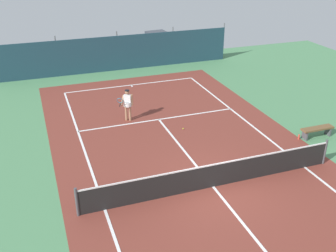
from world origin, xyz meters
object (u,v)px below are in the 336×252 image
(tennis_net, at_px, (214,175))
(tennis_ball_near_player, at_px, (183,129))
(parked_car, at_px, (158,43))
(water_bottle, at_px, (299,137))
(tennis_player, at_px, (127,103))
(courtside_bench, at_px, (317,130))

(tennis_net, height_order, tennis_ball_near_player, tennis_net)
(tennis_net, relative_size, parked_car, 2.32)
(parked_car, relative_size, water_bottle, 18.19)
(tennis_player, height_order, water_bottle, tennis_player)
(tennis_net, height_order, water_bottle, tennis_net)
(tennis_ball_near_player, relative_size, water_bottle, 0.28)
(tennis_player, relative_size, courtside_bench, 1.03)
(tennis_ball_near_player, relative_size, parked_car, 0.02)
(courtside_bench, height_order, water_bottle, courtside_bench)
(parked_car, bearing_deg, tennis_player, -121.53)
(tennis_player, xyz_separation_m, courtside_bench, (7.81, -4.78, -0.59))
(parked_car, distance_m, water_bottle, 16.30)
(courtside_bench, xyz_separation_m, water_bottle, (-0.91, 0.08, -0.25))
(tennis_ball_near_player, xyz_separation_m, water_bottle, (4.64, -2.79, 0.09))
(tennis_player, bearing_deg, tennis_net, 130.06)
(tennis_player, bearing_deg, tennis_ball_near_player, 167.56)
(courtside_bench, bearing_deg, water_bottle, 174.76)
(parked_car, bearing_deg, water_bottle, -91.09)
(parked_car, bearing_deg, tennis_ball_near_player, -109.57)
(tennis_net, bearing_deg, courtside_bench, 18.16)
(water_bottle, bearing_deg, tennis_ball_near_player, 149.00)
(tennis_ball_near_player, distance_m, water_bottle, 5.41)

